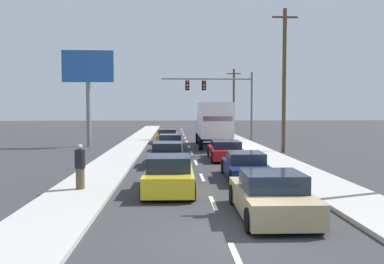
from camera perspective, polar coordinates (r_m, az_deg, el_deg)
The scene contains 17 objects.
ground_plane at distance 34.74m, azimuth -0.53°, elevation -1.84°, with size 140.00×140.00×0.00m, color #333335.
sidewalk_right at distance 30.34m, azimuth 8.82°, elevation -2.50°, with size 2.37×80.00×0.14m, color #B2AFA8.
sidewalk_left at distance 29.92m, azimuth -9.27°, elevation -2.59°, with size 2.37×80.00×0.14m, color #B2AFA8.
lane_markings at distance 33.40m, azimuth -0.44°, elevation -2.04°, with size 0.14×62.00×0.01m.
car_orange at distance 36.89m, azimuth -3.50°, elevation -0.63°, with size 1.92×4.06×1.26m.
car_silver at distance 30.47m, azimuth -3.08°, elevation -1.54°, with size 1.98×4.12×1.19m.
car_black at distance 22.55m, azimuth -3.50°, elevation -3.17°, with size 1.95×4.35×1.27m.
car_yellow at distance 15.37m, azimuth -3.26°, elevation -6.10°, with size 1.94×4.31×1.38m.
box_truck at distance 32.74m, azimuth 3.00°, elevation 1.44°, with size 2.66×8.51×3.60m.
car_red at distance 24.95m, azimuth 4.75°, elevation -2.65°, with size 2.07×4.47×1.17m.
car_navy at distance 18.24m, azimuth 7.57°, elevation -4.89°, with size 1.94×4.47×1.19m.
car_tan at distance 12.08m, azimuth 11.12°, elevation -8.90°, with size 2.05×4.19×1.32m.
traffic_signal_mast at distance 40.35m, azimuth 3.17°, elevation 5.89°, with size 9.08×0.69×6.75m.
utility_pole_mid at distance 29.48m, azimuth 12.87°, elevation 7.27°, with size 1.80×0.28×10.12m.
utility_pole_far at distance 52.91m, azimuth 5.91°, elevation 4.54°, with size 1.80×0.28×8.24m.
roadside_billboard at distance 34.40m, azimuth -14.46°, elevation 7.40°, with size 4.20×0.36×7.88m.
pedestrian_near_corner at distance 15.65m, azimuth -15.51°, elevation -4.73°, with size 0.38×0.38×1.68m.
Camera 1 is at (-1.34, -9.57, 3.14)m, focal length 37.81 mm.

